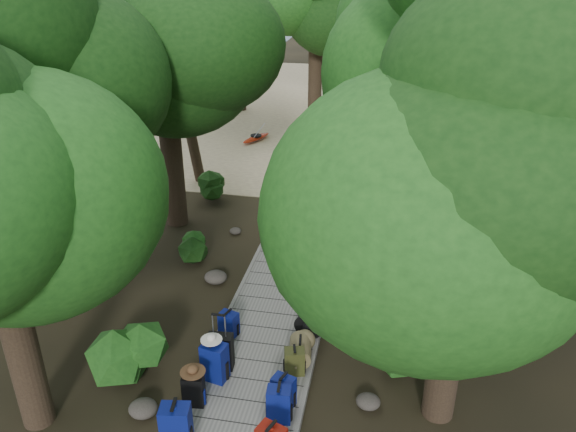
% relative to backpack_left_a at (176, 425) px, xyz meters
% --- Properties ---
extents(ground, '(120.00, 120.00, 0.00)m').
position_rel_backpack_left_a_xyz_m(ground, '(0.75, 4.60, -0.54)').
color(ground, '#2D2616').
rests_on(ground, ground).
extents(sand_beach, '(40.00, 22.00, 0.02)m').
position_rel_backpack_left_a_xyz_m(sand_beach, '(0.75, 20.60, -0.53)').
color(sand_beach, '#C5B485').
rests_on(sand_beach, ground).
extents(distant_hill, '(32.00, 16.00, 12.00)m').
position_rel_backpack_left_a_xyz_m(distant_hill, '(-39.25, 52.60, -0.54)').
color(distant_hill, black).
rests_on(distant_hill, ground).
extents(boardwalk, '(2.00, 12.00, 0.12)m').
position_rel_backpack_left_a_xyz_m(boardwalk, '(0.75, 5.60, -0.48)').
color(boardwalk, gray).
rests_on(boardwalk, ground).
extents(backpack_left_a, '(0.49, 0.38, 0.83)m').
position_rel_backpack_left_a_xyz_m(backpack_left_a, '(0.00, 0.00, 0.00)').
color(backpack_left_a, navy).
rests_on(backpack_left_a, boardwalk).
extents(backpack_left_b, '(0.37, 0.28, 0.63)m').
position_rel_backpack_left_a_xyz_m(backpack_left_b, '(-0.05, 0.88, -0.10)').
color(backpack_left_b, black).
rests_on(backpack_left_b, boardwalk).
extents(backpack_left_c, '(0.48, 0.38, 0.78)m').
position_rel_backpack_left_a_xyz_m(backpack_left_c, '(0.11, 1.52, -0.02)').
color(backpack_left_c, navy).
rests_on(backpack_left_c, boardwalk).
extents(backpack_left_d, '(0.41, 0.34, 0.53)m').
position_rel_backpack_left_a_xyz_m(backpack_left_d, '(-0.00, 2.76, -0.15)').
color(backpack_left_d, navy).
rests_on(backpack_left_d, boardwalk).
extents(backpack_right_b, '(0.40, 0.30, 0.68)m').
position_rel_backpack_left_a_xyz_m(backpack_right_b, '(1.39, 0.80, -0.07)').
color(backpack_right_b, navy).
rests_on(backpack_right_b, boardwalk).
extents(backpack_right_c, '(0.42, 0.36, 0.61)m').
position_rel_backpack_left_a_xyz_m(backpack_right_c, '(1.40, 1.12, -0.11)').
color(backpack_right_c, navy).
rests_on(backpack_right_c, boardwalk).
extents(backpack_right_d, '(0.40, 0.33, 0.53)m').
position_rel_backpack_left_a_xyz_m(backpack_right_d, '(1.44, 1.92, -0.15)').
color(backpack_right_d, '#43421A').
rests_on(backpack_right_d, boardwalk).
extents(duffel_right_khaki, '(0.48, 0.66, 0.41)m').
position_rel_backpack_left_a_xyz_m(duffel_right_khaki, '(1.48, 2.29, -0.21)').
color(duffel_right_khaki, brown).
rests_on(duffel_right_khaki, boardwalk).
extents(duffel_right_black, '(0.59, 0.76, 0.42)m').
position_rel_backpack_left_a_xyz_m(duffel_right_black, '(1.52, 3.29, -0.20)').
color(duffel_right_black, black).
rests_on(duffel_right_black, boardwalk).
extents(suitcase_on_boardwalk, '(0.46, 0.28, 0.69)m').
position_rel_backpack_left_a_xyz_m(suitcase_on_boardwalk, '(0.13, 1.82, -0.07)').
color(suitcase_on_boardwalk, black).
rests_on(suitcase_on_boardwalk, boardwalk).
extents(lone_suitcase_on_sand, '(0.48, 0.29, 0.73)m').
position_rel_backpack_left_a_xyz_m(lone_suitcase_on_sand, '(1.11, 12.36, -0.15)').
color(lone_suitcase_on_sand, black).
rests_on(lone_suitcase_on_sand, sand_beach).
extents(hat_brown, '(0.41, 0.41, 0.12)m').
position_rel_backpack_left_a_xyz_m(hat_brown, '(-0.04, 0.91, 0.28)').
color(hat_brown, '#51351E').
rests_on(hat_brown, backpack_left_b).
extents(hat_white, '(0.37, 0.37, 0.12)m').
position_rel_backpack_left_a_xyz_m(hat_white, '(0.07, 1.57, 0.43)').
color(hat_white, silver).
rests_on(hat_white, backpack_left_c).
extents(kayak, '(1.95, 3.19, 0.32)m').
position_rel_backpack_left_a_xyz_m(kayak, '(-2.44, 14.97, -0.36)').
color(kayak, '#AA260E').
rests_on(kayak, sand_beach).
extents(sun_lounger, '(1.11, 2.18, 0.67)m').
position_rel_backpack_left_a_xyz_m(sun_lounger, '(3.98, 14.11, -0.18)').
color(sun_lounger, silver).
rests_on(sun_lounger, sand_beach).
extents(tree_right_a, '(4.41, 4.41, 7.36)m').
position_rel_backpack_left_a_xyz_m(tree_right_a, '(3.89, 1.54, 3.14)').
color(tree_right_a, black).
rests_on(tree_right_a, ground).
extents(tree_right_b, '(5.52, 5.52, 9.86)m').
position_rel_backpack_left_a_xyz_m(tree_right_b, '(5.27, 3.86, 4.39)').
color(tree_right_b, black).
rests_on(tree_right_b, ground).
extents(tree_right_c, '(5.20, 5.20, 9.01)m').
position_rel_backpack_left_a_xyz_m(tree_right_c, '(4.00, 6.44, 3.97)').
color(tree_right_c, black).
rests_on(tree_right_c, ground).
extents(tree_right_e, '(5.47, 5.47, 9.85)m').
position_rel_backpack_left_a_xyz_m(tree_right_e, '(5.44, 12.29, 4.39)').
color(tree_right_e, black).
rests_on(tree_right_e, ground).
extents(tree_right_f, '(4.93, 4.93, 8.80)m').
position_rel_backpack_left_a_xyz_m(tree_right_f, '(7.57, 14.19, 3.86)').
color(tree_right_f, black).
rests_on(tree_right_f, ground).
extents(tree_left_b, '(4.88, 4.88, 8.79)m').
position_rel_backpack_left_a_xyz_m(tree_left_b, '(-4.55, 3.91, 3.86)').
color(tree_left_b, black).
rests_on(tree_left_b, ground).
extents(tree_left_c, '(4.65, 4.65, 8.08)m').
position_rel_backpack_left_a_xyz_m(tree_left_c, '(-2.85, 7.47, 3.50)').
color(tree_left_c, black).
rests_on(tree_left_c, ground).
extents(tree_back_a, '(4.99, 4.99, 8.64)m').
position_rel_backpack_left_a_xyz_m(tree_back_a, '(-0.71, 19.00, 3.79)').
color(tree_back_a, black).
rests_on(tree_back_a, ground).
extents(tree_back_b, '(5.35, 5.35, 9.55)m').
position_rel_backpack_left_a_xyz_m(tree_back_b, '(2.43, 20.29, 4.24)').
color(tree_back_b, black).
rests_on(tree_back_b, ground).
extents(tree_back_c, '(5.37, 5.37, 9.67)m').
position_rel_backpack_left_a_xyz_m(tree_back_c, '(5.59, 19.56, 4.30)').
color(tree_back_c, black).
rests_on(tree_back_c, ground).
extents(tree_back_d, '(4.21, 4.21, 7.02)m').
position_rel_backpack_left_a_xyz_m(tree_back_d, '(-4.27, 19.47, 2.97)').
color(tree_back_d, black).
rests_on(tree_back_d, ground).
extents(palm_right_a, '(4.03, 4.03, 6.87)m').
position_rel_backpack_left_a_xyz_m(palm_right_a, '(4.12, 11.10, 2.90)').
color(palm_right_a, '#1B4613').
rests_on(palm_right_a, ground).
extents(palm_right_b, '(4.96, 4.96, 9.58)m').
position_rel_backpack_left_a_xyz_m(palm_right_b, '(5.52, 15.92, 4.26)').
color(palm_right_b, '#1B4613').
rests_on(palm_right_b, ground).
extents(palm_right_c, '(4.32, 4.32, 6.87)m').
position_rel_backpack_left_a_xyz_m(palm_right_c, '(3.53, 17.26, 2.90)').
color(palm_right_c, '#1B4613').
rests_on(palm_right_c, ground).
extents(palm_left_a, '(4.61, 4.61, 7.33)m').
position_rel_backpack_left_a_xyz_m(palm_left_a, '(-3.51, 10.49, 3.13)').
color(palm_left_a, '#1B4613').
rests_on(palm_left_a, ground).
extents(rock_left_a, '(0.48, 0.43, 0.26)m').
position_rel_backpack_left_a_xyz_m(rock_left_a, '(-0.83, 0.59, -0.40)').
color(rock_left_a, '#4C473F').
rests_on(rock_left_a, ground).
extents(rock_left_b, '(0.38, 0.34, 0.21)m').
position_rel_backpack_left_a_xyz_m(rock_left_b, '(-1.72, 2.16, -0.43)').
color(rock_left_b, '#4C473F').
rests_on(rock_left_b, ground).
extents(rock_left_c, '(0.52, 0.47, 0.29)m').
position_rel_backpack_left_a_xyz_m(rock_left_c, '(-0.88, 4.69, -0.39)').
color(rock_left_c, '#4C473F').
rests_on(rock_left_c, ground).
extents(rock_left_d, '(0.31, 0.28, 0.17)m').
position_rel_backpack_left_a_xyz_m(rock_left_d, '(-1.09, 7.11, -0.45)').
color(rock_left_d, '#4C473F').
rests_on(rock_left_d, ground).
extents(rock_right_a, '(0.41, 0.37, 0.23)m').
position_rel_backpack_left_a_xyz_m(rock_right_a, '(2.77, 1.46, -0.42)').
color(rock_right_a, '#4C473F').
rests_on(rock_right_a, ground).
extents(rock_right_b, '(0.46, 0.41, 0.25)m').
position_rel_backpack_left_a_xyz_m(rock_right_b, '(3.21, 3.30, -0.41)').
color(rock_right_b, '#4C473F').
rests_on(rock_right_b, ground).
extents(rock_right_c, '(0.35, 0.31, 0.19)m').
position_rel_backpack_left_a_xyz_m(rock_right_c, '(2.79, 5.76, -0.44)').
color(rock_right_c, '#4C473F').
rests_on(rock_right_c, ground).
extents(shrub_left_a, '(1.19, 1.19, 1.07)m').
position_rel_backpack_left_a_xyz_m(shrub_left_a, '(-1.36, 1.43, -0.00)').
color(shrub_left_a, '#1B4A16').
rests_on(shrub_left_a, ground).
extents(shrub_left_b, '(0.79, 0.79, 0.71)m').
position_rel_backpack_left_a_xyz_m(shrub_left_b, '(-1.57, 5.55, -0.18)').
color(shrub_left_b, '#1B4A16').
rests_on(shrub_left_b, ground).
extents(shrub_left_c, '(1.14, 1.14, 1.02)m').
position_rel_backpack_left_a_xyz_m(shrub_left_c, '(-2.33, 9.18, -0.02)').
color(shrub_left_c, '#1B4A16').
rests_on(shrub_left_c, ground).
extents(shrub_right_a, '(0.86, 0.86, 0.77)m').
position_rel_backpack_left_a_xyz_m(shrub_right_a, '(3.13, 2.35, -0.15)').
color(shrub_right_a, '#1B4A16').
rests_on(shrub_right_a, ground).
extents(shrub_right_b, '(1.28, 1.28, 1.15)m').
position_rel_backpack_left_a_xyz_m(shrub_right_b, '(3.56, 7.03, 0.04)').
color(shrub_right_b, '#1B4A16').
rests_on(shrub_right_b, ground).
extents(shrub_right_c, '(0.94, 0.94, 0.84)m').
position_rel_backpack_left_a_xyz_m(shrub_right_c, '(2.45, 9.70, -0.11)').
color(shrub_right_c, '#1B4A16').
rests_on(shrub_right_c, ground).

